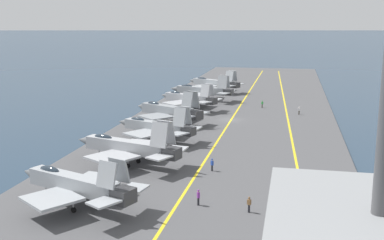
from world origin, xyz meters
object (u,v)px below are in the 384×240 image
parked_jet_second (128,147)px  crew_white_vest (299,110)px  parked_jet_third (156,127)px  crew_green_vest (262,104)px  parked_jet_fifth (188,98)px  crew_purple_vest (198,197)px  parked_jet_nearest (75,184)px  parked_jet_seventh (214,83)px  crew_brown_vest (249,204)px  parked_jet_fourth (168,110)px  parked_jet_sixth (202,90)px  crew_blue_vest (212,164)px

parked_jet_second → crew_white_vest: bearing=-29.3°
parked_jet_third → crew_green_vest: (34.92, -15.19, -1.49)m
parked_jet_fifth → crew_purple_vest: size_ratio=8.45×
crew_white_vest → parked_jet_fifth: bearing=88.0°
parked_jet_nearest → crew_green_vest: (64.67, -15.63, -1.69)m
parked_jet_nearest → parked_jet_fifth: size_ratio=1.06×
parked_jet_seventh → parked_jet_nearest: bearing=179.6°
crew_white_vest → crew_brown_vest: bearing=174.3°
parked_jet_fourth → parked_jet_seventh: size_ratio=0.96×
crew_white_vest → crew_purple_vest: size_ratio=0.95×
crew_green_vest → parked_jet_second: bearing=162.5°
parked_jet_fifth → parked_jet_sixth: (12.85, -0.71, -0.02)m
crew_blue_vest → crew_white_vest: size_ratio=1.02×
parked_jet_second → parked_jet_fourth: bearing=3.1°
parked_jet_fourth → crew_purple_vest: 43.36m
parked_jet_second → parked_jet_fourth: parked_jet_second is taller
parked_jet_fourth → crew_white_vest: parked_jet_fourth is taller
parked_jet_seventh → crew_white_vest: size_ratio=10.01×
parked_jet_seventh → parked_jet_fifth: bearing=177.8°
parked_jet_third → crew_purple_vest: (-26.56, -12.30, -1.42)m
parked_jet_nearest → crew_brown_vest: 18.51m
parked_jet_nearest → crew_blue_vest: size_ratio=9.27×
parked_jet_second → crew_green_vest: size_ratio=10.25×
crew_brown_vest → parked_jet_nearest: bearing=97.3°
parked_jet_nearest → parked_jet_fifth: bearing=0.4°
parked_jet_sixth → parked_jet_third: bearing=-179.8°
parked_jet_third → parked_jet_fifth: 29.06m
parked_jet_third → crew_brown_vest: 32.75m
crew_brown_vest → parked_jet_sixth: bearing=14.6°
parked_jet_third → parked_jet_fifth: (29.04, 0.87, 0.17)m
crew_green_vest → crew_brown_vest: 62.40m
parked_jet_nearest → parked_jet_second: bearing=-1.0°
parked_jet_fifth → parked_jet_sixth: 12.87m
parked_jet_third → parked_jet_fourth: parked_jet_fourth is taller
crew_brown_vest → crew_white_vest: (55.62, -5.57, -0.02)m
parked_jet_second → parked_jet_sixth: 55.70m
parked_jet_third → crew_blue_vest: bearing=-140.5°
parked_jet_third → crew_brown_vest: (-27.42, -17.85, -1.46)m
parked_jet_nearest → crew_purple_vest: bearing=-75.9°
parked_jet_nearest → crew_brown_vest: bearing=-82.7°
crew_green_vest → crew_blue_vest: bearing=176.0°
parked_jet_second → parked_jet_fifth: (42.85, 0.72, 0.01)m
crew_purple_vest → parked_jet_second: bearing=44.3°
parked_jet_sixth → crew_white_vest: bearing=-120.1°
parked_jet_fourth → crew_white_vest: (13.75, -25.11, -1.50)m
parked_jet_sixth → crew_purple_vest: parked_jet_sixth is taller
parked_jet_fifth → crew_blue_vest: bearing=-163.8°
crew_green_vest → crew_brown_vest: size_ratio=0.97×
crew_brown_vest → parked_jet_third: bearing=33.1°
parked_jet_third → crew_blue_vest: size_ratio=8.91×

